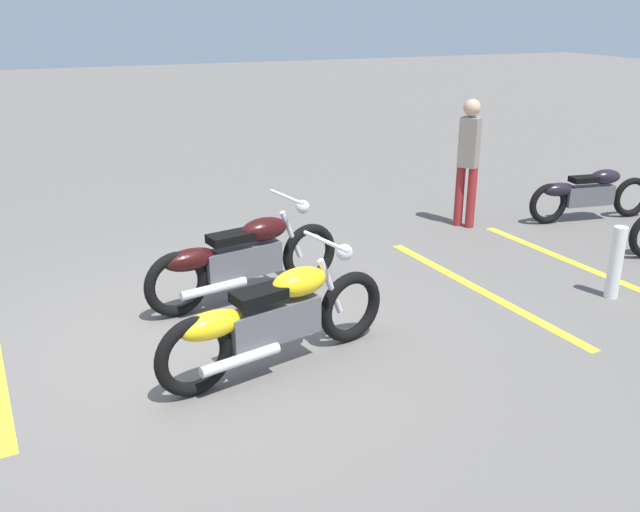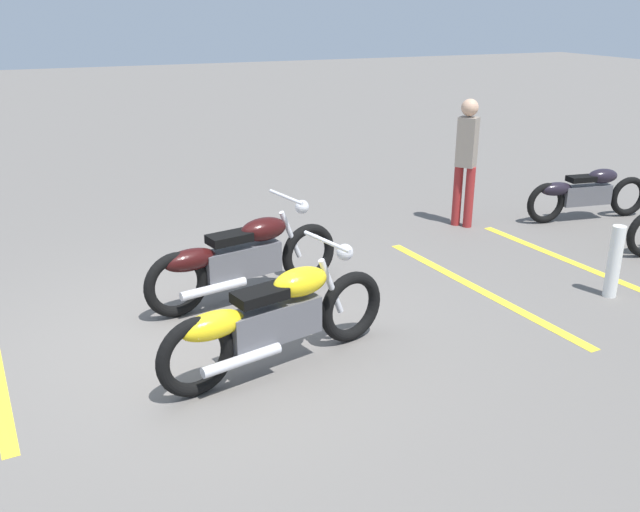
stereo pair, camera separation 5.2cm
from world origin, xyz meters
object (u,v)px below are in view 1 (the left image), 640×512
(motorcycle_dark_foreground, at_px, (242,258))
(bystander_secondary, at_px, (468,157))
(motorcycle_row_center, at_px, (588,193))
(bollard_post, at_px, (616,263))
(motorcycle_bright_foreground, at_px, (272,318))

(motorcycle_dark_foreground, relative_size, bystander_secondary, 1.26)
(motorcycle_row_center, bearing_deg, motorcycle_dark_foreground, -163.37)
(motorcycle_dark_foreground, height_order, bollard_post, motorcycle_dark_foreground)
(motorcycle_row_center, distance_m, bystander_secondary, 1.90)
(bystander_secondary, distance_m, bollard_post, 2.74)
(motorcycle_row_center, relative_size, bystander_secondary, 1.10)
(bystander_secondary, xyz_separation_m, bollard_post, (0.09, -2.67, -0.59))
(motorcycle_dark_foreground, bearing_deg, motorcycle_row_center, -3.33)
(motorcycle_bright_foreground, distance_m, bystander_secondary, 4.63)
(motorcycle_dark_foreground, distance_m, bystander_secondary, 3.79)
(motorcycle_dark_foreground, bearing_deg, bystander_secondary, 7.26)
(motorcycle_dark_foreground, xyz_separation_m, motorcycle_row_center, (5.30, 0.85, -0.07))
(motorcycle_bright_foreground, xyz_separation_m, motorcycle_row_center, (5.45, 2.34, -0.07))
(bystander_secondary, bearing_deg, motorcycle_row_center, 130.55)
(motorcycle_dark_foreground, distance_m, bollard_post, 3.89)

